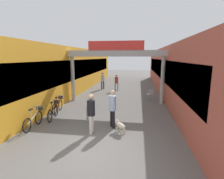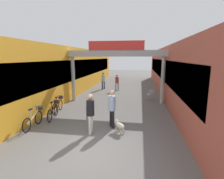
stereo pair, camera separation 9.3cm
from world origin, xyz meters
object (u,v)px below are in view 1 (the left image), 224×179
Objects in this scene: dog_on_leash at (120,125)px; bicycle_silver_nearest at (34,119)px; pedestrian_carrying_crate at (116,81)px; cafe_chair_aluminium_nearer at (150,94)px; pedestrian_elderly_walking at (103,79)px; bicycle_red_third at (58,105)px; pedestrian_with_dog at (113,106)px; pedestrian_companion at (91,111)px; bicycle_black_second at (54,111)px; bollard_post_metal at (87,114)px.

dog_on_leash is 4.11m from bicycle_silver_nearest.
pedestrian_carrying_crate reaches higher than cafe_chair_aluminium_nearer.
bicycle_red_third is at bearing -98.00° from pedestrian_elderly_walking.
pedestrian_with_dog is 1.07× the size of bicycle_silver_nearest.
bicycle_silver_nearest and bicycle_red_third have the same top height.
pedestrian_companion reaches higher than pedestrian_elderly_walking.
pedestrian_with_dog is 2.59× the size of dog_on_leash.
pedestrian_with_dog is 9.43m from pedestrian_carrying_crate.
pedestrian_elderly_walking is 9.23m from bicycle_black_second.
pedestrian_elderly_walking is 6.34m from cafe_chair_aluminium_nearer.
cafe_chair_aluminium_nearer is (5.80, 3.79, 0.10)m from bicycle_red_third.
bicycle_black_second is (-0.86, -9.17, -0.58)m from pedestrian_elderly_walking.
pedestrian_carrying_crate is 1.63m from pedestrian_elderly_walking.
pedestrian_elderly_walking is (-1.53, 0.56, 0.10)m from pedestrian_carrying_crate.
pedestrian_carrying_crate reaches higher than bicycle_red_third.
dog_on_leash is 0.74× the size of bollard_post_metal.
pedestrian_with_dog is at bearing -83.92° from pedestrian_carrying_crate.
bicycle_black_second is (-2.57, 1.57, -0.58)m from pedestrian_companion.
bicycle_black_second is 1.15m from bicycle_red_third.
bicycle_black_second is at bearing -95.36° from pedestrian_elderly_walking.
bicycle_black_second is (0.31, 1.33, 0.00)m from bicycle_silver_nearest.
bicycle_black_second is (-3.39, 0.76, -0.61)m from pedestrian_with_dog.
dog_on_leash is at bearing -18.59° from bicycle_black_second.
bicycle_silver_nearest reaches higher than bollard_post_metal.
bollard_post_metal is (2.05, -0.45, 0.04)m from bicycle_black_second.
pedestrian_with_dog is 3.80m from bicycle_silver_nearest.
pedestrian_with_dog is 3.53m from bicycle_black_second.
pedestrian_companion is 2.95m from bicycle_silver_nearest.
pedestrian_with_dog is at bearing -13.08° from bollard_post_metal.
bicycle_silver_nearest and bicycle_black_second have the same top height.
pedestrian_carrying_crate is 0.92× the size of pedestrian_elderly_walking.
bicycle_red_third is at bearing 89.04° from bicycle_silver_nearest.
bicycle_silver_nearest is (-1.17, -10.51, -0.58)m from pedestrian_elderly_walking.
pedestrian_with_dog is 2.04× the size of cafe_chair_aluminium_nearer.
bollard_post_metal is 6.39m from cafe_chair_aluminium_nearer.
pedestrian_with_dog is at bearing 44.29° from pedestrian_companion.
pedestrian_with_dog is 1.49m from bollard_post_metal.
pedestrian_with_dog is at bearing -12.71° from bicycle_black_second.
pedestrian_companion is at bearing -65.10° from bollard_post_metal.
cafe_chair_aluminium_nearer is at bearing 74.37° from dog_on_leash.
dog_on_leash is 0.42× the size of bicycle_black_second.
dog_on_leash is 4.72m from bicycle_red_third.
pedestrian_carrying_crate is at bearing 98.09° from dog_on_leash.
bicycle_silver_nearest is 1.01× the size of bicycle_black_second.
pedestrian_elderly_walking reaches higher than pedestrian_carrying_crate.
pedestrian_companion is 10.18m from pedestrian_carrying_crate.
dog_on_leash is 4.01m from bicycle_black_second.
bicycle_silver_nearest is (-2.70, -9.94, -0.48)m from pedestrian_carrying_crate.
bicycle_silver_nearest reaches higher than cafe_chair_aluminium_nearer.
bicycle_red_third is at bearing 145.99° from bollard_post_metal.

